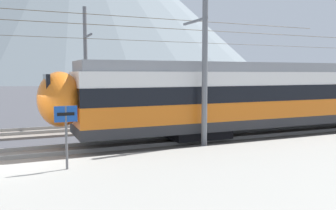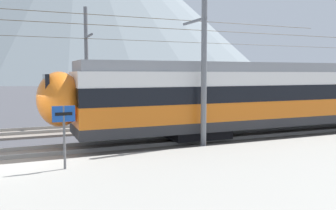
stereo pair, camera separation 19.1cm
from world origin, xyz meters
name	(u,v)px [view 1 (the left image)]	position (x,y,z in m)	size (l,w,h in m)	color
ground_plane	(12,167)	(0.00, 0.00, 0.00)	(400.00, 400.00, 0.00)	#424247
track_near	(12,157)	(0.00, 1.42, 0.07)	(120.00, 3.00, 0.28)	slate
track_far	(14,134)	(0.00, 7.01, 0.07)	(120.00, 3.00, 0.28)	slate
train_near_platform	(330,93)	(16.74, 1.42, 2.23)	(31.29, 2.90, 4.27)	#2D2D30
catenary_mast_mid	(203,63)	(7.53, -0.28, 3.76)	(42.42, 2.14, 7.14)	slate
catenary_mast_far_side	(86,64)	(4.25, 8.74, 3.88)	(42.42, 2.17, 7.42)	slate
platform_sign	(66,123)	(1.63, -2.17, 1.78)	(0.70, 0.08, 2.01)	#59595B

